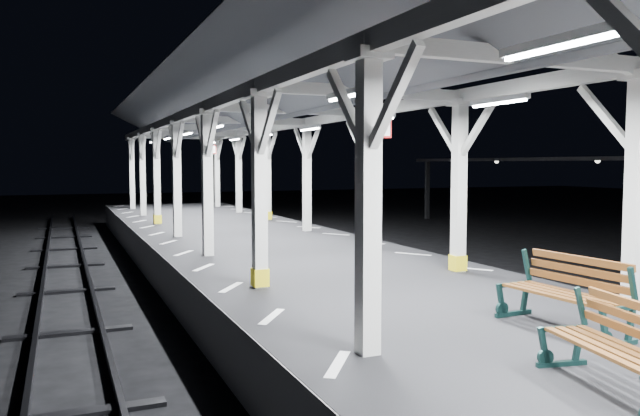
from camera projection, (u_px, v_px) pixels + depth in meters
ground at (424, 366)px, 9.56m from camera, size 120.00×120.00×0.00m
platform at (425, 334)px, 9.52m from camera, size 6.00×50.00×1.00m
hazard_stripes_left at (272, 317)px, 8.54m from camera, size 1.00×48.00×0.01m
hazard_stripes_right at (550, 289)px, 10.43m from camera, size 1.00×48.00×0.01m
track_left at (74, 411)px, 7.63m from camera, size 2.20×60.00×0.16m
canopy at (429, 64)px, 9.21m from camera, size 5.40×49.00×4.65m
bench_near at (619, 344)px, 5.71m from camera, size 0.85×1.63×0.84m
bench_mid at (567, 291)px, 7.87m from camera, size 0.75×1.75×0.93m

